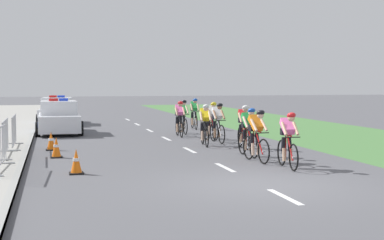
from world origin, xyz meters
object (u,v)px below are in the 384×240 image
Objects in this scene: traffic_cone_near at (51,141)px; cyclist_eighth at (183,116)px; cyclist_seventh at (211,120)px; police_car_second at (57,112)px; cyclist_fourth at (244,126)px; cyclist_fifth at (205,124)px; cyclist_lead at (288,139)px; cyclist_tenth at (194,113)px; crowd_barrier_rear at (14,132)px; police_car_nearest at (59,118)px; cyclist_ninth at (179,118)px; traffic_cone_mid at (56,148)px; cyclist_third at (248,131)px; cyclist_second at (256,135)px; cyclist_sixth at (217,122)px; crowd_barrier_middle at (5,138)px; traffic_cone_far at (76,162)px.

cyclist_eighth is at bearing 40.10° from traffic_cone_near.
police_car_second reaches higher than cyclist_seventh.
cyclist_fifth is at bearing 136.37° from cyclist_fourth.
cyclist_fourth is 1.00× the size of cyclist_eighth.
cyclist_seventh is at bearing 89.00° from cyclist_lead.
cyclist_tenth is at bearing 45.95° from traffic_cone_near.
cyclist_lead is 0.74× the size of crowd_barrier_rear.
cyclist_fifth is 2.35m from cyclist_seventh.
cyclist_fifth is at bearing -0.30° from traffic_cone_near.
cyclist_fourth and cyclist_eighth have the same top height.
cyclist_fifth is 0.39× the size of police_car_nearest.
traffic_cone_mid is (-5.15, -5.54, -0.48)m from cyclist_ninth.
cyclist_fourth is 1.00× the size of cyclist_fifth.
cyclist_third is at bearing -88.32° from cyclist_eighth.
cyclist_second is 6.13m from traffic_cone_mid.
crowd_barrier_rear is 1.27m from traffic_cone_near.
cyclist_sixth reaches higher than traffic_cone_near.
police_car_nearest is at bearing 120.67° from cyclist_third.
cyclist_fourth reaches higher than traffic_cone_mid.
cyclist_lead is at bearing -64.16° from police_car_nearest.
cyclist_second is at bearing -94.40° from cyclist_sixth.
crowd_barrier_middle is 3.63× the size of traffic_cone_near.
traffic_cone_mid is (-5.83, 1.16, -0.48)m from cyclist_third.
police_car_second reaches higher than crowd_barrier_middle.
cyclist_tenth is at bearing 85.06° from cyclist_third.
cyclist_tenth is at bearing 63.11° from traffic_cone_far.
cyclist_second is at bearing -32.73° from crowd_barrier_rear.
cyclist_sixth is at bearing -83.47° from cyclist_eighth.
cyclist_tenth is (1.56, 3.53, 0.00)m from cyclist_ninth.
cyclist_sixth and cyclist_ninth have the same top height.
cyclist_sixth is at bearing -96.17° from cyclist_tenth.
cyclist_lead is 1.00× the size of cyclist_third.
cyclist_eighth reaches higher than crowd_barrier_middle.
traffic_cone_mid is at bearing -85.45° from traffic_cone_near.
cyclist_fifth is at bearing -101.38° from cyclist_tenth.
cyclist_seventh is at bearing 33.73° from traffic_cone_mid.
cyclist_second reaches higher than traffic_cone_mid.
traffic_cone_far is at bearing -58.70° from crowd_barrier_middle.
cyclist_third is at bearing 81.09° from cyclist_second.
cyclist_seventh is (0.12, 1.23, 0.00)m from cyclist_sixth.
cyclist_seventh is 11.66m from police_car_second.
crowd_barrier_rear is 3.63× the size of traffic_cone_mid.
traffic_cone_mid is (-0.18, -14.13, -0.37)m from police_car_second.
traffic_cone_far is (0.46, -3.25, 0.00)m from traffic_cone_mid.
traffic_cone_near is at bearing 179.70° from cyclist_fifth.
cyclist_second reaches higher than traffic_cone_far.
cyclist_eighth is 1.35m from cyclist_ninth.
crowd_barrier_rear is (-7.76, 1.27, -0.14)m from cyclist_fourth.
cyclist_ninth is 8.68m from crowd_barrier_middle.
cyclist_second is 2.69× the size of traffic_cone_mid.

